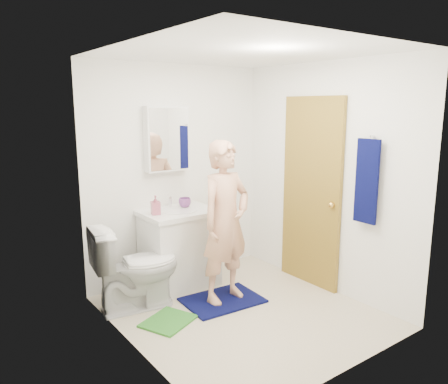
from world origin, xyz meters
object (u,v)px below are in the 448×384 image
at_px(toilet, 136,267).
at_px(man, 226,222).
at_px(towel, 367,181).
at_px(soap_dispenser, 156,205).
at_px(medicine_cabinet, 167,139).
at_px(toothbrush_cup, 185,203).
at_px(vanity_cabinet, 180,250).

xyz_separation_m(toilet, man, (0.79, -0.38, 0.41)).
bearing_deg(toilet, towel, -116.21).
bearing_deg(soap_dispenser, medicine_cabinet, 40.45).
bearing_deg(toilet, soap_dispenser, -49.38).
distance_m(toothbrush_cup, man, 0.70).
distance_m(soap_dispenser, man, 0.76).
xyz_separation_m(medicine_cabinet, man, (0.18, -0.83, -0.77)).
xyz_separation_m(soap_dispenser, toothbrush_cup, (0.41, 0.10, -0.05)).
xyz_separation_m(medicine_cabinet, toothbrush_cup, (0.13, -0.14, -0.70)).
height_order(toilet, man, man).
height_order(medicine_cabinet, toothbrush_cup, medicine_cabinet).
xyz_separation_m(towel, toothbrush_cup, (-1.05, 1.57, -0.35)).
relative_size(medicine_cabinet, toothbrush_cup, 5.22).
bearing_deg(towel, medicine_cabinet, 124.61).
distance_m(medicine_cabinet, towel, 2.11).
xyz_separation_m(medicine_cabinet, soap_dispenser, (-0.28, -0.24, -0.65)).
height_order(towel, toothbrush_cup, towel).
height_order(medicine_cabinet, toilet, medicine_cabinet).
bearing_deg(soap_dispenser, man, -52.32).
height_order(toilet, toothbrush_cup, toothbrush_cup).
xyz_separation_m(towel, soap_dispenser, (-1.46, 1.47, -0.30)).
bearing_deg(vanity_cabinet, man, -73.81).
relative_size(toilet, soap_dispenser, 4.23).
xyz_separation_m(vanity_cabinet, towel, (1.18, -1.48, 0.85)).
distance_m(soap_dispenser, toothbrush_cup, 0.42).
xyz_separation_m(vanity_cabinet, soap_dispenser, (-0.28, -0.01, 0.55)).
relative_size(vanity_cabinet, toothbrush_cup, 5.96).
distance_m(toilet, toothbrush_cup, 0.94).
bearing_deg(toilet, man, -106.92).
bearing_deg(towel, toilet, 144.96).
distance_m(vanity_cabinet, soap_dispenser, 0.62).
height_order(medicine_cabinet, soap_dispenser, medicine_cabinet).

